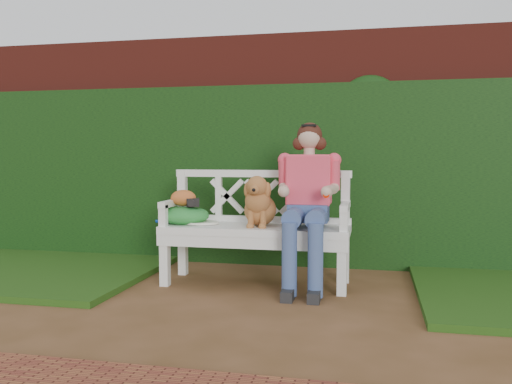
# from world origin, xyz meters

# --- Properties ---
(ground) EXTENTS (60.00, 60.00, 0.00)m
(ground) POSITION_xyz_m (0.00, 0.00, 0.00)
(ground) COLOR #51361A
(brick_wall) EXTENTS (10.00, 0.30, 2.20)m
(brick_wall) POSITION_xyz_m (0.00, 1.90, 1.10)
(brick_wall) COLOR maroon
(brick_wall) RESTS_ON ground
(ivy_hedge) EXTENTS (10.00, 0.18, 1.70)m
(ivy_hedge) POSITION_xyz_m (0.00, 1.68, 0.85)
(ivy_hedge) COLOR #1B4710
(ivy_hedge) RESTS_ON ground
(grass_left) EXTENTS (2.60, 2.00, 0.05)m
(grass_left) POSITION_xyz_m (-2.40, 0.90, 0.03)
(grass_left) COLOR #19480E
(grass_left) RESTS_ON ground
(garden_bench) EXTENTS (1.59, 0.63, 0.48)m
(garden_bench) POSITION_xyz_m (-0.15, 0.84, 0.24)
(garden_bench) COLOR white
(garden_bench) RESTS_ON ground
(seated_woman) EXTENTS (0.62, 0.77, 1.23)m
(seated_woman) POSITION_xyz_m (0.28, 0.82, 0.61)
(seated_woman) COLOR #DF2E55
(seated_woman) RESTS_ON ground
(dog) EXTENTS (0.30, 0.39, 0.41)m
(dog) POSITION_xyz_m (-0.11, 0.80, 0.69)
(dog) COLOR #B46C46
(dog) RESTS_ON garden_bench
(tennis_racket) EXTENTS (0.58, 0.28, 0.03)m
(tennis_racket) POSITION_xyz_m (-0.64, 0.82, 0.49)
(tennis_racket) COLOR silver
(tennis_racket) RESTS_ON garden_bench
(green_bag) EXTENTS (0.52, 0.46, 0.15)m
(green_bag) POSITION_xyz_m (-0.75, 0.81, 0.55)
(green_bag) COLOR #1C6D12
(green_bag) RESTS_ON garden_bench
(camera_item) EXTENTS (0.12, 0.11, 0.07)m
(camera_item) POSITION_xyz_m (-0.67, 0.80, 0.66)
(camera_item) COLOR black
(camera_item) RESTS_ON green_bag
(baseball_glove) EXTENTS (0.25, 0.22, 0.13)m
(baseball_glove) POSITION_xyz_m (-0.76, 0.83, 0.69)
(baseball_glove) COLOR #BE5D27
(baseball_glove) RESTS_ON green_bag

